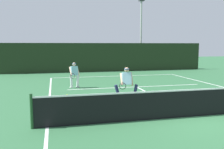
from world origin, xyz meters
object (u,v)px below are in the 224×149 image
object	(u,v)px
player_near	(126,83)
tennis_ball	(67,95)
player_far	(74,74)
light_pole	(141,26)

from	to	relation	value
player_near	tennis_ball	size ratio (longest dim) A/B	23.80
tennis_ball	player_far	bearing A→B (deg)	75.24
player_near	light_pole	size ratio (longest dim) A/B	0.21
player_far	tennis_ball	size ratio (longest dim) A/B	23.08
player_far	light_pole	bearing A→B (deg)	-139.01
player_near	player_far	distance (m)	4.61
player_near	light_pole	xyz separation A→B (m)	(5.80, 14.03, 3.68)
player_far	player_near	bearing A→B (deg)	104.61
player_near	player_far	xyz separation A→B (m)	(-1.98, 4.16, -0.03)
player_far	light_pole	size ratio (longest dim) A/B	0.21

